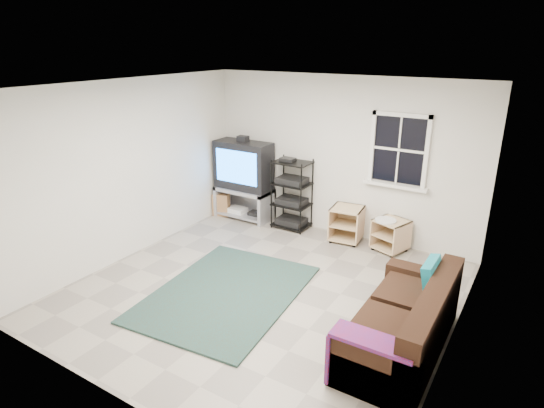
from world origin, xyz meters
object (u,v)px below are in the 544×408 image
Objects in this scene: av_rack at (292,199)px; side_table_right at (391,233)px; sofa at (404,325)px; side_table_left at (347,222)px; tv_unit at (244,174)px.

side_table_right is at bearing 0.61° from av_rack.
side_table_right is at bearing 110.88° from sofa.
av_rack is 3.51m from sofa.
side_table_left is at bearing 1.09° from av_rack.
tv_unit reaches higher than sofa.
av_rack is at bearing 2.25° from tv_unit.
tv_unit is at bearing -177.75° from av_rack.
av_rack is at bearing -178.91° from side_table_left.
side_table_right is 0.31× the size of sofa.
av_rack is (0.97, 0.04, -0.30)m from tv_unit.
side_table_right is at bearing -0.06° from side_table_left.
tv_unit reaches higher than side_table_left.
sofa is at bearing -31.95° from tv_unit.
tv_unit is 2.67× the size of side_table_left.
side_table_right is (0.74, -0.00, -0.01)m from side_table_left.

